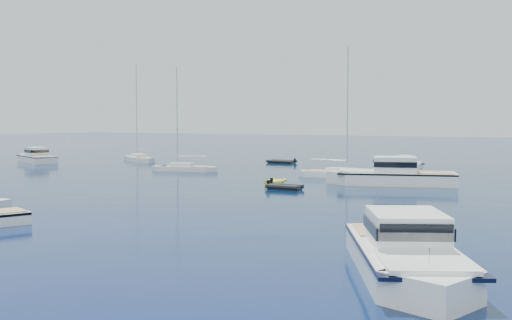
{
  "coord_description": "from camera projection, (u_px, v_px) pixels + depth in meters",
  "views": [
    {
      "loc": [
        23.74,
        -28.88,
        5.92
      ],
      "look_at": [
        -5.14,
        21.7,
        2.2
      ],
      "focal_mm": 43.69,
      "sensor_mm": 36.0,
      "label": 1
    }
  ],
  "objects": [
    {
      "name": "tender_yellow",
      "position": [
        276.0,
        184.0,
        57.54
      ],
      "size": [
        2.57,
        3.57,
        0.95
      ],
      "primitive_type": null,
      "rotation": [
        0.0,
        0.0,
        0.26
      ],
      "color": "#CAC90B",
      "rests_on": "ground"
    },
    {
      "name": "sailboat_far_l",
      "position": [
        139.0,
        161.0,
        90.05
      ],
      "size": [
        9.66,
        7.58,
        14.51
      ],
      "primitive_type": null,
      "rotation": [
        0.0,
        0.0,
        0.99
      ],
      "color": "silver",
      "rests_on": "ground"
    },
    {
      "name": "sailboat_centre",
      "position": [
        338.0,
        178.0,
        64.17
      ],
      "size": [
        9.43,
        2.48,
        13.84
      ],
      "primitive_type": null,
      "rotation": [
        0.0,
        0.0,
        4.72
      ],
      "color": "white",
      "rests_on": "ground"
    },
    {
      "name": "motor_cruiser_far_l",
      "position": [
        36.0,
        162.0,
        87.77
      ],
      "size": [
        10.82,
        7.18,
        2.74
      ],
      "primitive_type": null,
      "rotation": [
        0.0,
        0.0,
        1.15
      ],
      "color": "silver",
      "rests_on": "ground"
    },
    {
      "name": "motor_cruiser_right",
      "position": [
        407.0,
        275.0,
        23.8
      ],
      "size": [
        8.61,
        12.11,
        3.09
      ],
      "primitive_type": null,
      "rotation": [
        0.0,
        0.0,
        3.62
      ],
      "color": "white",
      "rests_on": "ground"
    },
    {
      "name": "tender_grey_near",
      "position": [
        285.0,
        190.0,
        53.24
      ],
      "size": [
        3.18,
        1.79,
        0.95
      ],
      "primitive_type": null,
      "rotation": [
        0.0,
        0.0,
        4.71
      ],
      "color": "black",
      "rests_on": "ground"
    },
    {
      "name": "ground",
      "position": [
        151.0,
        220.0,
        37.15
      ],
      "size": [
        400.0,
        400.0,
        0.0
      ],
      "primitive_type": "plane",
      "color": "#08164E",
      "rests_on": "ground"
    },
    {
      "name": "motor_cruiser_centre",
      "position": [
        392.0,
        185.0,
        57.18
      ],
      "size": [
        13.15,
        7.6,
        3.3
      ],
      "primitive_type": null,
      "rotation": [
        0.0,
        0.0,
        1.89
      ],
      "color": "white",
      "rests_on": "ground"
    },
    {
      "name": "tender_grey_far",
      "position": [
        281.0,
        163.0,
        86.01
      ],
      "size": [
        4.27,
        2.42,
        0.95
      ],
      "primitive_type": null,
      "rotation": [
        0.0,
        0.0,
        1.53
      ],
      "color": "black",
      "rests_on": "ground"
    },
    {
      "name": "motor_cruiser_horizon",
      "position": [
        405.0,
        167.0,
        78.63
      ],
      "size": [
        6.73,
        6.76,
        1.92
      ],
      "primitive_type": null,
      "rotation": [
        0.0,
        0.0,
        3.92
      ],
      "color": "white",
      "rests_on": "ground"
    },
    {
      "name": "sailboat_mid_l",
      "position": [
        184.0,
        171.0,
        72.51
      ],
      "size": [
        8.83,
        4.27,
        12.56
      ],
      "primitive_type": null,
      "rotation": [
        0.0,
        0.0,
        1.82
      ],
      "color": "silver",
      "rests_on": "ground"
    }
  ]
}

